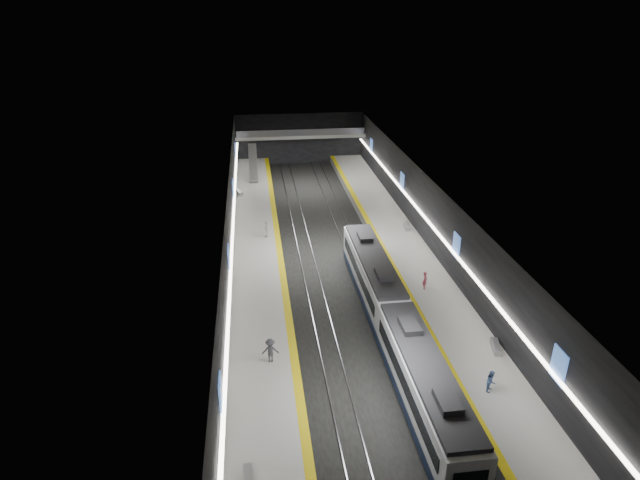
{
  "coord_description": "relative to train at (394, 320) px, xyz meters",
  "views": [
    {
      "loc": [
        -7.47,
        -48.77,
        24.44
      ],
      "look_at": [
        -1.2,
        -0.21,
        2.2
      ],
      "focal_mm": 30.0,
      "sensor_mm": 36.0,
      "label": 1
    }
  ],
  "objects": [
    {
      "name": "passenger_right_a",
      "position": [
        4.47,
        6.42,
        -0.38
      ],
      "size": [
        0.55,
        0.68,
        1.63
      ],
      "primitive_type": "imported",
      "rotation": [
        0.0,
        0.0,
        1.26
      ],
      "color": "#BC465D",
      "rests_on": "platform_right"
    },
    {
      "name": "escalator",
      "position": [
        -10.0,
        41.47,
        0.7
      ],
      "size": [
        1.2,
        7.5,
        3.92
      ],
      "primitive_type": "cube",
      "rotation": [
        0.44,
        0.0,
        0.0
      ],
      "color": "#99999E",
      "rests_on": "platform_left"
    },
    {
      "name": "mezzanine_bridge",
      "position": [
        -2.5,
        48.4,
        2.84
      ],
      "size": [
        20.0,
        3.0,
        1.5
      ],
      "color": "gray",
      "rests_on": "wall_left"
    },
    {
      "name": "passenger_left_a",
      "position": [
        -8.95,
        19.43,
        -0.28
      ],
      "size": [
        0.62,
        1.13,
        1.83
      ],
      "primitive_type": "imported",
      "rotation": [
        0.0,
        0.0,
        -1.74
      ],
      "color": "silver",
      "rests_on": "platform_left"
    },
    {
      "name": "wall_back",
      "position": [
        -2.5,
        50.47,
        1.8
      ],
      "size": [
        20.0,
        0.04,
        8.0
      ],
      "primitive_type": "cube",
      "color": "black",
      "rests_on": "ground"
    },
    {
      "name": "rails",
      "position": [
        -2.5,
        15.47,
        -2.14
      ],
      "size": [
        6.52,
        70.0,
        0.12
      ],
      "color": "gray",
      "rests_on": "ground"
    },
    {
      "name": "bench_left_far",
      "position": [
        -12.0,
        33.75,
        -0.97
      ],
      "size": [
        1.04,
        1.9,
        0.45
      ],
      "primitive_type": "cube",
      "rotation": [
        0.0,
        0.0,
        0.31
      ],
      "color": "#99999E",
      "rests_on": "platform_left"
    },
    {
      "name": "wall_right",
      "position": [
        7.5,
        15.47,
        1.8
      ],
      "size": [
        0.04,
        70.0,
        8.0
      ],
      "primitive_type": "cube",
      "color": "black",
      "rests_on": "ground"
    },
    {
      "name": "tile_surface_right",
      "position": [
        5.0,
        15.47,
        -1.19
      ],
      "size": [
        5.0,
        70.0,
        0.02
      ],
      "primitive_type": "cube",
      "color": "#ABABA6",
      "rests_on": "platform_right"
    },
    {
      "name": "platform_left",
      "position": [
        -10.0,
        15.47,
        -1.7
      ],
      "size": [
        5.0,
        70.0,
        1.0
      ],
      "primitive_type": "cube",
      "color": "slate",
      "rests_on": "ground"
    },
    {
      "name": "bench_right_far",
      "position": [
        6.66,
        19.76,
        -0.97
      ],
      "size": [
        0.79,
        1.92,
        0.46
      ],
      "primitive_type": "cube",
      "rotation": [
        0.0,
        0.0,
        -0.15
      ],
      "color": "#99999E",
      "rests_on": "platform_right"
    },
    {
      "name": "passenger_left_b",
      "position": [
        -9.48,
        -2.26,
        -0.28
      ],
      "size": [
        1.21,
        0.73,
        1.83
      ],
      "primitive_type": "imported",
      "rotation": [
        0.0,
        0.0,
        3.1
      ],
      "color": "#38393F",
      "rests_on": "platform_left"
    },
    {
      "name": "wall_left",
      "position": [
        -12.5,
        15.47,
        1.8
      ],
      "size": [
        0.04,
        70.0,
        8.0
      ],
      "primitive_type": "cube",
      "color": "black",
      "rests_on": "ground"
    },
    {
      "name": "ad_posters",
      "position": [
        -2.5,
        16.47,
        2.3
      ],
      "size": [
        19.94,
        53.5,
        2.2
      ],
      "color": "#4676D4",
      "rests_on": "wall_left"
    },
    {
      "name": "bench_left_near",
      "position": [
        -11.09,
        -12.48,
        -0.98
      ],
      "size": [
        0.62,
        1.79,
        0.43
      ],
      "primitive_type": "cube",
      "rotation": [
        0.0,
        0.0,
        0.07
      ],
      "color": "#99999E",
      "rests_on": "platform_left"
    },
    {
      "name": "cove_light_right",
      "position": [
        7.3,
        15.47,
        1.6
      ],
      "size": [
        0.25,
        68.6,
        0.12
      ],
      "primitive_type": "cube",
      "color": "white",
      "rests_on": "wall_right"
    },
    {
      "name": "passenger_right_b",
      "position": [
        4.61,
        -7.2,
        -0.42
      ],
      "size": [
        0.91,
        0.95,
        1.55
      ],
      "primitive_type": "imported",
      "rotation": [
        0.0,
        0.0,
        0.96
      ],
      "color": "#435E92",
      "rests_on": "platform_right"
    },
    {
      "name": "train",
      "position": [
        0.0,
        0.0,
        0.0
      ],
      "size": [
        2.69,
        30.04,
        3.6
      ],
      "color": "#0D1931",
      "rests_on": "ground"
    },
    {
      "name": "tile_surface_left",
      "position": [
        -10.0,
        15.47,
        -1.19
      ],
      "size": [
        5.0,
        70.0,
        0.02
      ],
      "primitive_type": "cube",
      "color": "#ABABA6",
      "rests_on": "platform_left"
    },
    {
      "name": "cove_light_left",
      "position": [
        -12.3,
        15.47,
        1.6
      ],
      "size": [
        0.25,
        68.6,
        0.12
      ],
      "primitive_type": "cube",
      "color": "white",
      "rests_on": "wall_left"
    },
    {
      "name": "platform_right",
      "position": [
        5.0,
        15.47,
        -1.7
      ],
      "size": [
        5.0,
        70.0,
        1.0
      ],
      "primitive_type": "cube",
      "color": "slate",
      "rests_on": "ground"
    },
    {
      "name": "ground",
      "position": [
        -2.5,
        15.47,
        -2.2
      ],
      "size": [
        70.0,
        70.0,
        0.0
      ],
      "primitive_type": "plane",
      "color": "black",
      "rests_on": "ground"
    },
    {
      "name": "tactile_strip_left",
      "position": [
        -7.8,
        15.47,
        -1.18
      ],
      "size": [
        0.6,
        70.0,
        0.02
      ],
      "primitive_type": "cube",
      "color": "#DDC10B",
      "rests_on": "platform_left"
    },
    {
      "name": "ceiling",
      "position": [
        -2.5,
        15.47,
        5.8
      ],
      "size": [
        20.0,
        70.0,
        0.04
      ],
      "primitive_type": "cube",
      "rotation": [
        3.14,
        0.0,
        0.0
      ],
      "color": "beige",
      "rests_on": "wall_left"
    },
    {
      "name": "tactile_strip_right",
      "position": [
        2.8,
        15.47,
        -1.18
      ],
      "size": [
        0.6,
        70.0,
        0.02
      ],
      "primitive_type": "cube",
      "color": "#DDC10B",
      "rests_on": "platform_right"
    },
    {
      "name": "bench_right_near",
      "position": [
        6.91,
        -2.96,
        -0.97
      ],
      "size": [
        0.92,
        1.89,
        0.45
      ],
      "primitive_type": "cube",
      "rotation": [
        0.0,
        0.0,
        -0.24
      ],
      "color": "#99999E",
      "rests_on": "platform_right"
    }
  ]
}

